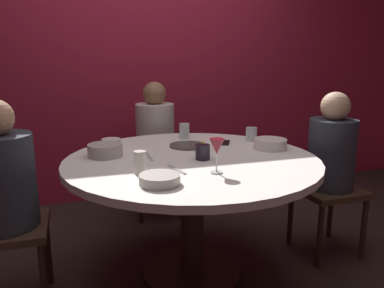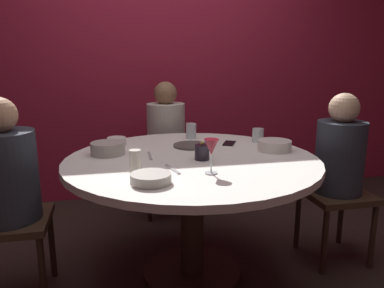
{
  "view_description": "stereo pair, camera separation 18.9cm",
  "coord_description": "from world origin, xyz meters",
  "px_view_note": "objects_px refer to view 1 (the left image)",
  "views": [
    {
      "loc": [
        -0.64,
        -2.0,
        1.32
      ],
      "look_at": [
        0.0,
        0.0,
        0.84
      ],
      "focal_mm": 34.96,
      "sensor_mm": 36.0,
      "label": 1
    },
    {
      "loc": [
        -0.45,
        -2.05,
        1.32
      ],
      "look_at": [
        0.0,
        0.0,
        0.84
      ],
      "focal_mm": 34.96,
      "sensor_mm": 36.0,
      "label": 2
    }
  ],
  "objects_px": {
    "dining_table": "(192,180)",
    "bowl_small_white": "(111,143)",
    "wine_glass": "(217,148)",
    "cup_near_candle": "(184,131)",
    "cup_by_left_diner": "(251,134)",
    "dinner_plate": "(188,145)",
    "cup_by_right_diner": "(140,162)",
    "seated_diner_right": "(331,156)",
    "bowl_serving_large": "(105,150)",
    "seated_diner_back": "(155,134)",
    "bowl_sauce_side": "(160,179)",
    "bowl_salad_center": "(270,144)",
    "seated_diner_left": "(2,183)",
    "candle_holder": "(203,152)",
    "cell_phone": "(224,143)"
  },
  "relations": [
    {
      "from": "seated_diner_right",
      "to": "dinner_plate",
      "type": "height_order",
      "value": "seated_diner_right"
    },
    {
      "from": "candle_holder",
      "to": "bowl_salad_center",
      "type": "xyz_separation_m",
      "value": [
        0.49,
        0.11,
        -0.01
      ]
    },
    {
      "from": "seated_diner_left",
      "to": "seated_diner_right",
      "type": "xyz_separation_m",
      "value": [
        1.98,
        -0.0,
        -0.01
      ]
    },
    {
      "from": "seated_diner_back",
      "to": "bowl_sauce_side",
      "type": "height_order",
      "value": "seated_diner_back"
    },
    {
      "from": "bowl_sauce_side",
      "to": "candle_holder",
      "type": "bearing_deg",
      "value": 46.58
    },
    {
      "from": "candle_holder",
      "to": "dinner_plate",
      "type": "xyz_separation_m",
      "value": [
        0.01,
        0.33,
        -0.04
      ]
    },
    {
      "from": "dining_table",
      "to": "bowl_sauce_side",
      "type": "xyz_separation_m",
      "value": [
        -0.28,
        -0.41,
        0.16
      ]
    },
    {
      "from": "wine_glass",
      "to": "cup_near_candle",
      "type": "relative_size",
      "value": 1.62
    },
    {
      "from": "seated_diner_left",
      "to": "bowl_salad_center",
      "type": "distance_m",
      "value": 1.55
    },
    {
      "from": "dining_table",
      "to": "bowl_small_white",
      "type": "xyz_separation_m",
      "value": [
        -0.42,
        0.42,
        0.16
      ]
    },
    {
      "from": "dining_table",
      "to": "bowl_sauce_side",
      "type": "height_order",
      "value": "bowl_sauce_side"
    },
    {
      "from": "bowl_salad_center",
      "to": "candle_holder",
      "type": "bearing_deg",
      "value": -166.96
    },
    {
      "from": "wine_glass",
      "to": "cup_by_left_diner",
      "type": "bearing_deg",
      "value": 51.33
    },
    {
      "from": "wine_glass",
      "to": "cup_near_candle",
      "type": "xyz_separation_m",
      "value": [
        0.08,
        0.85,
        -0.07
      ]
    },
    {
      "from": "bowl_salad_center",
      "to": "dinner_plate",
      "type": "bearing_deg",
      "value": 155.72
    },
    {
      "from": "dinner_plate",
      "to": "dining_table",
      "type": "bearing_deg",
      "value": -101.9
    },
    {
      "from": "dining_table",
      "to": "bowl_small_white",
      "type": "relative_size",
      "value": 11.81
    },
    {
      "from": "candle_holder",
      "to": "dining_table",
      "type": "bearing_deg",
      "value": 126.78
    },
    {
      "from": "dinner_plate",
      "to": "bowl_small_white",
      "type": "distance_m",
      "value": 0.5
    },
    {
      "from": "dinner_plate",
      "to": "cup_by_right_diner",
      "type": "distance_m",
      "value": 0.63
    },
    {
      "from": "seated_diner_right",
      "to": "bowl_salad_center",
      "type": "height_order",
      "value": "seated_diner_right"
    },
    {
      "from": "candle_holder",
      "to": "bowl_serving_large",
      "type": "distance_m",
      "value": 0.57
    },
    {
      "from": "cup_by_left_diner",
      "to": "dinner_plate",
      "type": "bearing_deg",
      "value": -175.58
    },
    {
      "from": "cup_by_left_diner",
      "to": "cup_by_right_diner",
      "type": "bearing_deg",
      "value": -148.89
    },
    {
      "from": "cup_near_candle",
      "to": "bowl_salad_center",
      "type": "bearing_deg",
      "value": -47.39
    },
    {
      "from": "dinner_plate",
      "to": "bowl_small_white",
      "type": "xyz_separation_m",
      "value": [
        -0.48,
        0.15,
        0.02
      ]
    },
    {
      "from": "dining_table",
      "to": "seated_diner_back",
      "type": "height_order",
      "value": "seated_diner_back"
    },
    {
      "from": "bowl_serving_large",
      "to": "cup_by_right_diner",
      "type": "height_order",
      "value": "cup_by_right_diner"
    },
    {
      "from": "seated_diner_left",
      "to": "cup_by_left_diner",
      "type": "xyz_separation_m",
      "value": [
        1.54,
        0.31,
        0.1
      ]
    },
    {
      "from": "seated_diner_right",
      "to": "candle_holder",
      "type": "height_order",
      "value": "seated_diner_right"
    },
    {
      "from": "dinner_plate",
      "to": "bowl_serving_large",
      "type": "distance_m",
      "value": 0.54
    },
    {
      "from": "seated_diner_right",
      "to": "wine_glass",
      "type": "relative_size",
      "value": 6.31
    },
    {
      "from": "seated_diner_right",
      "to": "bowl_small_white",
      "type": "xyz_separation_m",
      "value": [
        -1.39,
        0.42,
        0.09
      ]
    },
    {
      "from": "wine_glass",
      "to": "bowl_serving_large",
      "type": "bearing_deg",
      "value": 134.9
    },
    {
      "from": "seated_diner_back",
      "to": "bowl_sauce_side",
      "type": "relative_size",
      "value": 5.96
    },
    {
      "from": "bowl_small_white",
      "to": "cup_by_right_diner",
      "type": "relative_size",
      "value": 1.08
    },
    {
      "from": "dining_table",
      "to": "cup_by_left_diner",
      "type": "relative_size",
      "value": 15.77
    },
    {
      "from": "wine_glass",
      "to": "bowl_salad_center",
      "type": "bearing_deg",
      "value": 36.48
    },
    {
      "from": "dining_table",
      "to": "bowl_serving_large",
      "type": "distance_m",
      "value": 0.54
    },
    {
      "from": "seated_diner_right",
      "to": "wine_glass",
      "type": "height_order",
      "value": "seated_diner_right"
    },
    {
      "from": "dining_table",
      "to": "seated_diner_left",
      "type": "distance_m",
      "value": 1.01
    },
    {
      "from": "dinner_plate",
      "to": "bowl_small_white",
      "type": "height_order",
      "value": "bowl_small_white"
    },
    {
      "from": "seated_diner_left",
      "to": "cell_phone",
      "type": "distance_m",
      "value": 1.36
    },
    {
      "from": "dining_table",
      "to": "cup_by_left_diner",
      "type": "bearing_deg",
      "value": 30.09
    },
    {
      "from": "cup_by_left_diner",
      "to": "cell_phone",
      "type": "bearing_deg",
      "value": -175.77
    },
    {
      "from": "wine_glass",
      "to": "bowl_small_white",
      "type": "height_order",
      "value": "wine_glass"
    },
    {
      "from": "cell_phone",
      "to": "cup_by_left_diner",
      "type": "height_order",
      "value": "cup_by_left_diner"
    },
    {
      "from": "seated_diner_right",
      "to": "bowl_serving_large",
      "type": "bearing_deg",
      "value": -7.07
    },
    {
      "from": "candle_holder",
      "to": "cup_by_left_diner",
      "type": "xyz_separation_m",
      "value": [
        0.49,
        0.37,
        0.0
      ]
    },
    {
      "from": "wine_glass",
      "to": "bowl_sauce_side",
      "type": "xyz_separation_m",
      "value": [
        -0.31,
        -0.08,
        -0.11
      ]
    }
  ]
}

